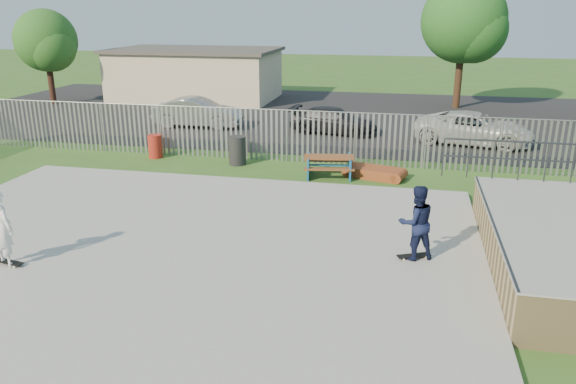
% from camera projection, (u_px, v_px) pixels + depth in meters
% --- Properties ---
extents(ground, '(120.00, 120.00, 0.00)m').
position_uv_depth(ground, '(170.00, 253.00, 13.70)').
color(ground, '#396021').
rests_on(ground, ground).
extents(concrete_slab, '(15.00, 12.00, 0.15)m').
position_uv_depth(concrete_slab, '(170.00, 250.00, 13.68)').
color(concrete_slab, '#9F9F99').
rests_on(concrete_slab, ground).
extents(fence, '(26.04, 16.02, 2.00)m').
position_uv_depth(fence, '(257.00, 166.00, 17.45)').
color(fence, gray).
rests_on(fence, ground).
extents(picnic_table, '(1.94, 1.68, 0.73)m').
position_uv_depth(picnic_table, '(329.00, 166.00, 19.80)').
color(picnic_table, brown).
rests_on(picnic_table, ground).
extents(funbox, '(1.96, 1.34, 0.36)m').
position_uv_depth(funbox, '(375.00, 173.00, 19.71)').
color(funbox, brown).
rests_on(funbox, ground).
extents(trash_bin_red, '(0.55, 0.55, 0.92)m').
position_uv_depth(trash_bin_red, '(155.00, 146.00, 22.24)').
color(trash_bin_red, '#A02418').
rests_on(trash_bin_red, ground).
extents(trash_bin_grey, '(0.65, 0.65, 1.08)m').
position_uv_depth(trash_bin_grey, '(237.00, 150.00, 21.26)').
color(trash_bin_grey, black).
rests_on(trash_bin_grey, ground).
extents(parking_lot, '(40.00, 18.00, 0.02)m').
position_uv_depth(parking_lot, '(307.00, 114.00, 31.35)').
color(parking_lot, black).
rests_on(parking_lot, ground).
extents(car_silver, '(4.41, 1.64, 1.44)m').
position_uv_depth(car_silver, '(198.00, 112.00, 27.78)').
color(car_silver, '#A1A2A5').
rests_on(car_silver, parking_lot).
extents(car_dark, '(4.33, 2.22, 1.20)m').
position_uv_depth(car_dark, '(334.00, 121.00, 26.44)').
color(car_dark, black).
rests_on(car_dark, parking_lot).
extents(car_white, '(5.34, 3.26, 1.38)m').
position_uv_depth(car_white, '(474.00, 128.00, 24.29)').
color(car_white, silver).
rests_on(car_white, parking_lot).
extents(building, '(10.40, 6.40, 3.20)m').
position_uv_depth(building, '(196.00, 74.00, 36.14)').
color(building, beige).
rests_on(building, ground).
extents(tree_left, '(3.66, 3.66, 5.64)m').
position_uv_depth(tree_left, '(46.00, 41.00, 33.40)').
color(tree_left, '#382016').
rests_on(tree_left, ground).
extents(tree_mid, '(4.78, 4.78, 7.37)m').
position_uv_depth(tree_mid, '(464.00, 21.00, 31.73)').
color(tree_mid, '#3F2819').
rests_on(tree_mid, ground).
extents(skateboard_a, '(0.81, 0.51, 0.08)m').
position_uv_depth(skateboard_a, '(414.00, 256.00, 13.08)').
color(skateboard_a, black).
rests_on(skateboard_a, concrete_slab).
extents(skateboard_b, '(0.82, 0.33, 0.08)m').
position_uv_depth(skateboard_b, '(8.00, 263.00, 12.75)').
color(skateboard_b, black).
rests_on(skateboard_b, concrete_slab).
extents(skater_navy, '(1.06, 0.97, 1.77)m').
position_uv_depth(skater_navy, '(416.00, 223.00, 12.81)').
color(skater_navy, '#12193A').
rests_on(skater_navy, concrete_slab).
extents(skater_white, '(0.75, 0.62, 1.77)m').
position_uv_depth(skater_white, '(2.00, 228.00, 12.48)').
color(skater_white, white).
rests_on(skater_white, concrete_slab).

